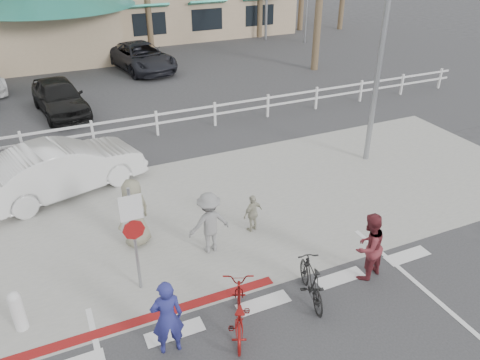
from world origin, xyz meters
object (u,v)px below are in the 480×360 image
sign_post (134,235)px  car_white_sedan (63,168)px  bike_red (238,310)px  bike_black (311,281)px

sign_post → car_white_sedan: size_ratio=0.60×
bike_red → bike_black: bike_black is taller
sign_post → bike_black: sign_post is taller
sign_post → bike_red: (1.53, -2.00, -0.97)m
sign_post → bike_black: 3.92m
bike_red → bike_black: (1.79, 0.14, 0.00)m
bike_red → car_white_sedan: (-2.54, 7.25, 0.32)m
bike_red → car_white_sedan: size_ratio=0.38×
bike_red → car_white_sedan: bearing=-47.0°
sign_post → bike_red: sign_post is taller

